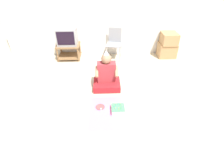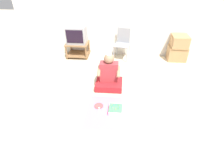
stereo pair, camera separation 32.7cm
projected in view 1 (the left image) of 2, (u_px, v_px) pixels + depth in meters
ground_plane at (132, 104)px, 3.34m from camera, size 16.00×16.00×0.00m
wall_back at (123, 8)px, 4.53m from camera, size 6.40×0.06×2.55m
tv_stand at (69, 50)px, 4.83m from camera, size 0.61×0.50×0.41m
tv at (67, 36)px, 4.63m from camera, size 0.51×0.41×0.44m
folding_chair at (114, 42)px, 4.72m from camera, size 0.47×0.46×0.83m
cardboard_box_stack at (168, 45)px, 4.87m from camera, size 0.49×0.44×0.69m
person_seated at (107, 76)px, 3.66m from camera, size 0.56×0.45×0.84m
party_cloth at (122, 112)px, 3.15m from camera, size 1.22×0.88×0.01m
birthday_cake at (118, 109)px, 3.14m from camera, size 0.24×0.24×0.15m
paper_plate at (100, 107)px, 3.25m from camera, size 0.17×0.17×0.01m
plastic_spoon_near at (101, 110)px, 3.19m from camera, size 0.04×0.15×0.01m
plastic_spoon_far at (106, 111)px, 3.17m from camera, size 0.04×0.14×0.01m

